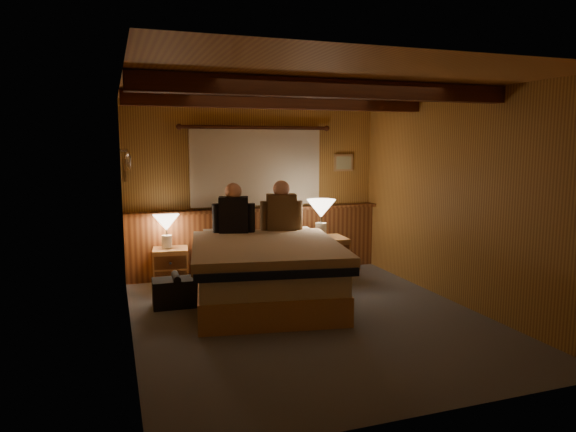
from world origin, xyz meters
name	(u,v)px	position (x,y,z in m)	size (l,w,h in m)	color
floor	(309,318)	(0.00, 0.00, 0.00)	(4.20, 4.20, 0.00)	slate
ceiling	(311,86)	(0.00, 0.00, 2.40)	(4.20, 4.20, 0.00)	tan
wall_back	(255,189)	(0.00, 2.10, 1.20)	(3.60, 3.60, 0.00)	#BB8F43
wall_left	(127,213)	(-1.80, 0.00, 1.20)	(4.20, 4.20, 0.00)	#BB8F43
wall_right	(457,199)	(1.80, 0.00, 1.20)	(4.20, 4.20, 0.00)	#BB8F43
wall_front	(429,242)	(0.00, -2.10, 1.20)	(3.60, 3.60, 0.00)	#BB8F43
wainscot	(257,239)	(0.00, 2.04, 0.49)	(3.60, 0.23, 0.94)	brown
curtain_window	(257,166)	(0.00, 2.03, 1.52)	(2.18, 0.09, 1.11)	#4A2312
ceiling_beams	(305,96)	(0.00, 0.15, 2.31)	(3.60, 1.65, 0.16)	#4A2312
coat_rail	(128,157)	(-1.72, 1.58, 1.67)	(0.05, 0.55, 0.24)	silver
framed_print	(343,163)	(1.35, 2.08, 1.55)	(0.30, 0.04, 0.25)	tan
bed	(265,271)	(-0.28, 0.68, 0.37)	(1.92, 2.33, 0.72)	tan
nightstand_left	(171,267)	(-1.24, 1.78, 0.24)	(0.49, 0.45, 0.49)	tan
nightstand_right	(325,259)	(0.76, 1.34, 0.29)	(0.56, 0.51, 0.59)	tan
lamp_left	(166,225)	(-1.27, 1.82, 0.79)	(0.34, 0.34, 0.44)	silver
lamp_right	(321,211)	(0.71, 1.39, 0.94)	(0.39, 0.39, 0.51)	silver
person_left	(234,212)	(-0.48, 1.40, 0.97)	(0.53, 0.30, 0.65)	black
person_right	(281,210)	(0.15, 1.39, 0.98)	(0.55, 0.29, 0.67)	#513820
duffel_bag	(176,292)	(-1.28, 0.86, 0.16)	(0.54, 0.33, 0.38)	black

